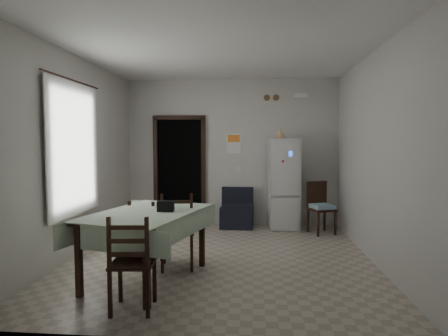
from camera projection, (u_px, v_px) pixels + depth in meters
ground at (221, 257)px, 5.35m from camera, size 4.50×4.50×0.00m
ceiling at (221, 51)px, 5.15m from camera, size 4.20×4.50×0.02m
wall_back at (231, 152)px, 7.49m from camera, size 4.20×0.02×2.90m
wall_front at (195, 167)px, 3.02m from camera, size 4.20×0.02×2.90m
wall_left at (77, 156)px, 5.43m from camera, size 0.02×4.50×2.90m
wall_right at (375, 157)px, 5.08m from camera, size 0.02×4.50×2.90m
doorway at (182, 170)px, 7.81m from camera, size 1.06×0.52×2.22m
window_recess at (67, 149)px, 5.23m from camera, size 0.10×1.20×1.60m
curtain at (74, 149)px, 5.22m from camera, size 0.02×1.45×1.85m
curtain_rod at (73, 80)px, 5.15m from camera, size 0.02×1.60×0.02m
calendar at (234, 144)px, 7.46m from camera, size 0.28×0.02×0.40m
calendar_image at (234, 139)px, 7.45m from camera, size 0.24×0.01×0.14m
light_switch at (239, 170)px, 7.49m from camera, size 0.08×0.02×0.12m
vent_left at (267, 98)px, 7.34m from camera, size 0.12×0.03×0.12m
vent_right at (276, 98)px, 7.33m from camera, size 0.12×0.03×0.12m
emergency_light at (301, 96)px, 7.26m from camera, size 0.25×0.07×0.09m
fridge at (284, 184)px, 7.13m from camera, size 0.61×0.61×1.72m
tan_cone at (281, 133)px, 7.03m from camera, size 0.26×0.26×0.19m
navy_seat at (237, 208)px, 7.23m from camera, size 0.64×0.62×0.75m
corner_chair at (322, 208)px, 6.72m from camera, size 0.52×0.52×0.93m
dining_table at (147, 246)px, 4.45m from camera, size 1.42×1.80×0.82m
black_bag at (166, 206)px, 4.46m from camera, size 0.20×0.12×0.13m
dining_chair_far_left at (146, 232)px, 5.04m from camera, size 0.40×0.40×0.88m
dining_chair_far_right at (177, 230)px, 4.88m from camera, size 0.50×0.50×1.00m
dining_chair_near_head at (133, 262)px, 3.66m from camera, size 0.45×0.45×0.96m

